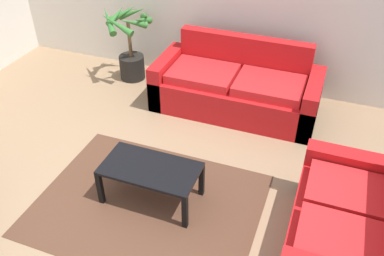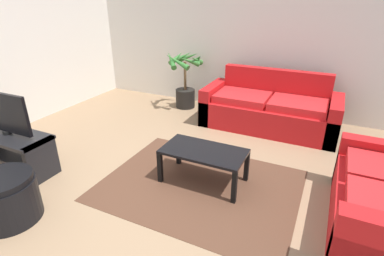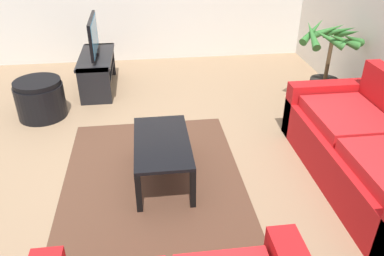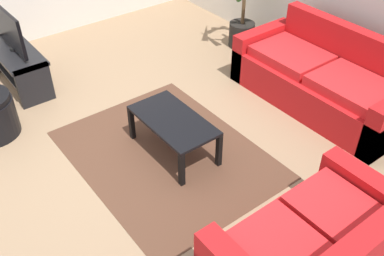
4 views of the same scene
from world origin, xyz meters
The scene contains 9 objects.
ground_plane centered at (0.00, 0.00, 0.00)m, with size 6.60×6.60×0.00m, color #937556.
wall_back centered at (0.00, 3.00, 1.35)m, with size 6.00×0.06×2.70m, color silver.
couch_main centered at (0.75, 2.28, 0.30)m, with size 2.12×0.90×0.90m.
tv_stand centered at (-1.82, -0.41, 0.32)m, with size 1.10×0.45×0.49m.
tv centered at (-1.82, -0.41, 0.77)m, with size 0.86×0.10×0.52m.
coffee_table centered at (0.42, 0.37, 0.36)m, with size 0.95×0.51×0.41m.
area_rug centered at (0.42, 0.27, 0.00)m, with size 2.20×1.70×0.01m, color #513323.
potted_palm centered at (-0.92, 2.54, 0.50)m, with size 0.80×0.78×1.08m.
ottoman centered at (-1.04, -1.04, 0.24)m, with size 0.58×0.58×0.48m.
Camera 2 is at (1.59, -2.38, 2.04)m, focal length 27.96 mm.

